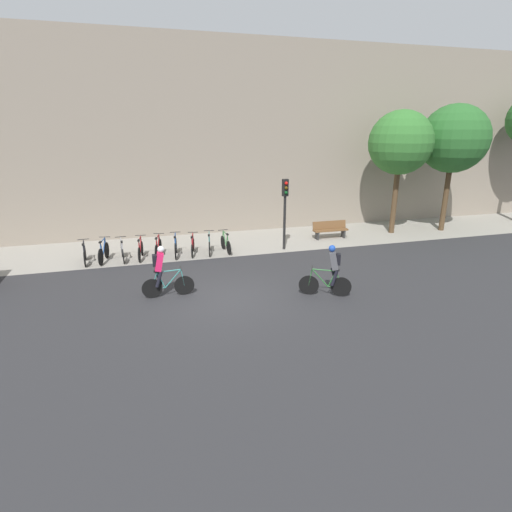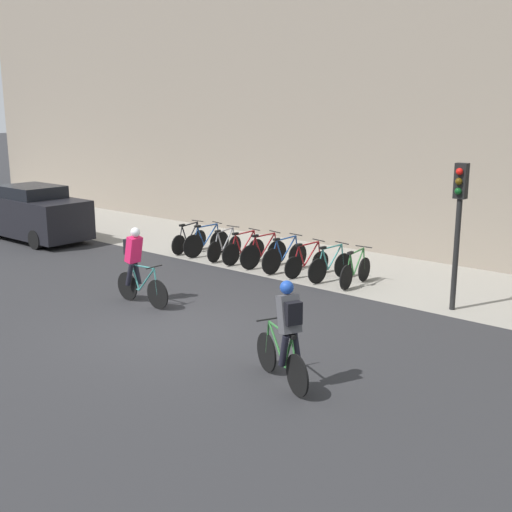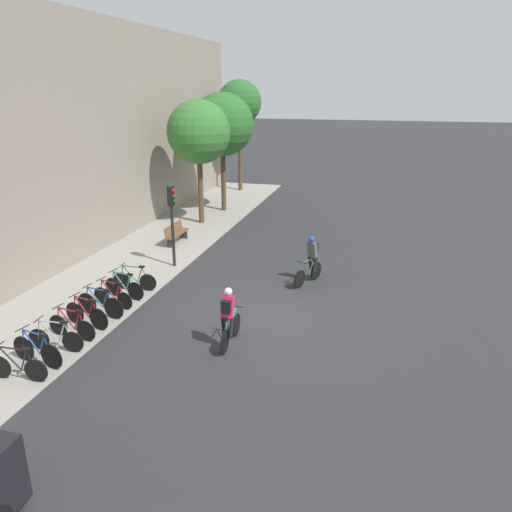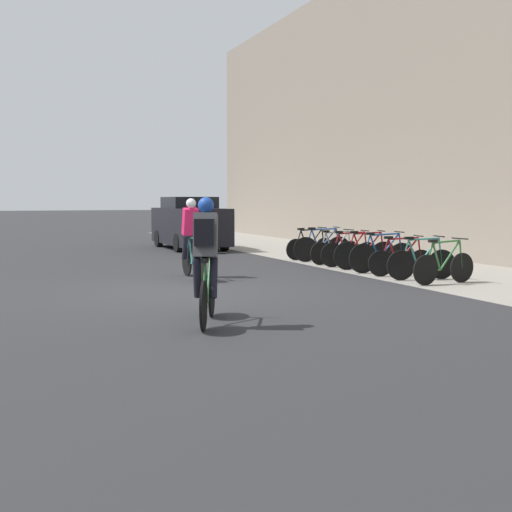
% 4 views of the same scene
% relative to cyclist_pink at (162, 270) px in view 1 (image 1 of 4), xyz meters
% --- Properties ---
extents(ground, '(200.00, 200.00, 0.00)m').
position_rel_cyclist_pink_xyz_m(ground, '(2.00, -0.81, -0.95)').
color(ground, '#2B2B2D').
extents(kerb_strip, '(44.00, 4.50, 0.01)m').
position_rel_cyclist_pink_xyz_m(kerb_strip, '(2.00, 5.94, -0.94)').
color(kerb_strip, gray).
rests_on(kerb_strip, ground).
extents(building_facade, '(44.00, 0.60, 9.79)m').
position_rel_cyclist_pink_xyz_m(building_facade, '(2.00, 8.49, 3.95)').
color(building_facade, gray).
rests_on(building_facade, ground).
extents(cyclist_pink, '(1.73, 0.46, 1.78)m').
position_rel_cyclist_pink_xyz_m(cyclist_pink, '(0.00, 0.00, 0.00)').
color(cyclist_pink, black).
rests_on(cyclist_pink, ground).
extents(cyclist_grey, '(1.61, 0.78, 1.78)m').
position_rel_cyclist_pink_xyz_m(cyclist_grey, '(5.42, -1.43, -0.00)').
color(cyclist_grey, black).
rests_on(cyclist_grey, ground).
extents(parked_bike_0, '(0.46, 1.61, 0.94)m').
position_rel_cyclist_pink_xyz_m(parked_bike_0, '(-2.95, 4.52, -0.56)').
color(parked_bike_0, black).
rests_on(parked_bike_0, ground).
extents(parked_bike_1, '(0.46, 1.68, 0.99)m').
position_rel_cyclist_pink_xyz_m(parked_bike_1, '(-2.20, 4.53, -0.53)').
color(parked_bike_1, black).
rests_on(parked_bike_1, ground).
extents(parked_bike_2, '(0.46, 1.63, 0.94)m').
position_rel_cyclist_pink_xyz_m(parked_bike_2, '(-1.45, 4.52, -0.56)').
color(parked_bike_2, black).
rests_on(parked_bike_2, ground).
extents(parked_bike_3, '(0.46, 1.63, 0.95)m').
position_rel_cyclist_pink_xyz_m(parked_bike_3, '(-0.70, 4.52, -0.56)').
color(parked_bike_3, black).
rests_on(parked_bike_3, ground).
extents(parked_bike_4, '(0.50, 1.64, 0.98)m').
position_rel_cyclist_pink_xyz_m(parked_bike_4, '(0.05, 4.53, -0.54)').
color(parked_bike_4, black).
rests_on(parked_bike_4, ground).
extents(parked_bike_5, '(0.46, 1.73, 0.99)m').
position_rel_cyclist_pink_xyz_m(parked_bike_5, '(0.81, 4.52, -0.53)').
color(parked_bike_5, black).
rests_on(parked_bike_5, ground).
extents(parked_bike_6, '(0.48, 1.57, 0.93)m').
position_rel_cyclist_pink_xyz_m(parked_bike_6, '(1.56, 4.52, -0.57)').
color(parked_bike_6, black).
rests_on(parked_bike_6, ground).
extents(parked_bike_7, '(0.46, 1.60, 0.96)m').
position_rel_cyclist_pink_xyz_m(parked_bike_7, '(2.31, 4.52, -0.55)').
color(parked_bike_7, black).
rests_on(parked_bike_7, ground).
extents(parked_bike_8, '(0.46, 1.62, 0.95)m').
position_rel_cyclist_pink_xyz_m(parked_bike_8, '(3.06, 4.52, -0.56)').
color(parked_bike_8, black).
rests_on(parked_bike_8, ground).
extents(traffic_light_pole, '(0.26, 0.30, 3.26)m').
position_rel_cyclist_pink_xyz_m(traffic_light_pole, '(5.78, 4.19, 1.33)').
color(traffic_light_pole, black).
rests_on(traffic_light_pole, ground).
extents(bench, '(1.83, 0.44, 0.89)m').
position_rel_cyclist_pink_xyz_m(bench, '(8.71, 5.39, -0.47)').
color(bench, brown).
rests_on(bench, ground).
extents(street_tree_0, '(3.23, 3.23, 6.35)m').
position_rel_cyclist_pink_xyz_m(street_tree_0, '(12.48, 5.58, 3.76)').
color(street_tree_0, '#4C3823').
rests_on(street_tree_0, ground).
extents(street_tree_1, '(3.52, 3.52, 6.67)m').
position_rel_cyclist_pink_xyz_m(street_tree_1, '(15.49, 5.32, 3.95)').
color(street_tree_1, '#4C3823').
rests_on(street_tree_1, ground).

